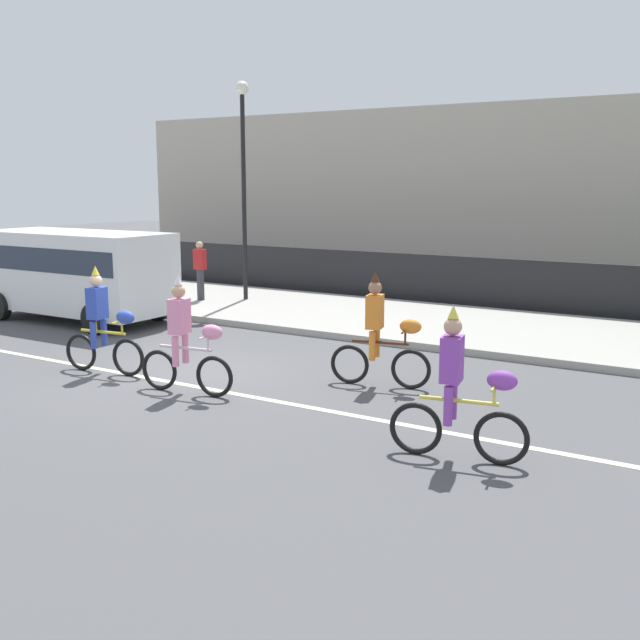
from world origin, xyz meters
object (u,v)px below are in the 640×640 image
(parade_cyclist_pink, at_px, (186,343))
(street_lamp_post, at_px, (243,159))
(parade_cyclist_purple, at_px, (460,394))
(pedestrian_onlooker, at_px, (200,269))
(parade_cyclist_orange, at_px, (381,337))
(parade_cyclist_cobalt, at_px, (103,327))
(parked_van_white, at_px, (78,269))

(parade_cyclist_pink, height_order, street_lamp_post, street_lamp_post)
(parade_cyclist_purple, distance_m, pedestrian_onlooker, 12.79)
(parade_cyclist_orange, xyz_separation_m, street_lamp_post, (-7.10, 5.68, 3.15))
(parade_cyclist_cobalt, xyz_separation_m, street_lamp_post, (-2.51, 7.46, 3.15))
(parked_van_white, xyz_separation_m, pedestrian_onlooker, (1.00, 3.35, -0.27))
(parade_cyclist_purple, bearing_deg, parade_cyclist_orange, 133.03)
(parked_van_white, height_order, pedestrian_onlooker, parked_van_white)
(parade_cyclist_cobalt, distance_m, street_lamp_post, 8.48)
(street_lamp_post, bearing_deg, parade_cyclist_purple, -40.92)
(parade_cyclist_purple, distance_m, parked_van_white, 12.13)
(parade_cyclist_cobalt, relative_size, parade_cyclist_orange, 1.00)
(parked_van_white, bearing_deg, street_lamp_post, 64.44)
(pedestrian_onlooker, bearing_deg, parade_cyclist_pink, -50.96)
(parked_van_white, height_order, street_lamp_post, street_lamp_post)
(parade_cyclist_cobalt, distance_m, parade_cyclist_pink, 2.14)
(parade_cyclist_cobalt, xyz_separation_m, parked_van_white, (-4.48, 3.34, 0.44))
(parade_cyclist_pink, relative_size, street_lamp_post, 0.33)
(parade_cyclist_pink, height_order, parked_van_white, parked_van_white)
(parade_cyclist_cobalt, distance_m, pedestrian_onlooker, 7.54)
(parade_cyclist_pink, relative_size, parade_cyclist_purple, 1.00)
(parade_cyclist_orange, bearing_deg, street_lamp_post, 141.36)
(parade_cyclist_orange, height_order, parade_cyclist_purple, same)
(parade_cyclist_purple, height_order, parked_van_white, parked_van_white)
(parade_cyclist_orange, distance_m, parked_van_white, 9.21)
(parade_cyclist_cobalt, xyz_separation_m, parade_cyclist_pink, (2.13, -0.23, 0.00))
(parade_cyclist_cobalt, height_order, parade_cyclist_purple, same)
(parked_van_white, bearing_deg, parade_cyclist_pink, -28.40)
(street_lamp_post, bearing_deg, parade_cyclist_orange, -38.64)
(parade_cyclist_pink, bearing_deg, parked_van_white, 151.60)
(parade_cyclist_cobalt, relative_size, parade_cyclist_purple, 1.00)
(parade_cyclist_orange, relative_size, parked_van_white, 0.38)
(parade_cyclist_purple, relative_size, street_lamp_post, 0.33)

